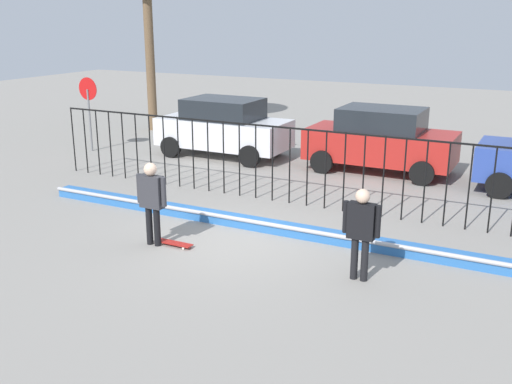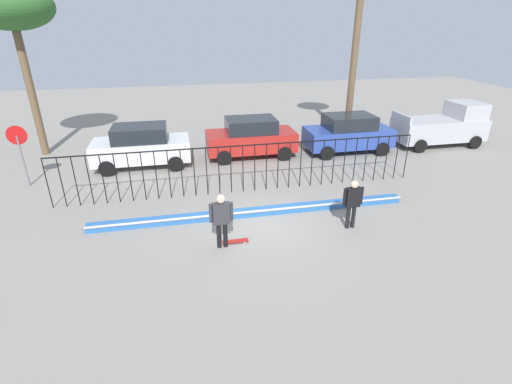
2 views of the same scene
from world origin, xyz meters
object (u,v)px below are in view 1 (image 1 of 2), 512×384
skateboard (174,243)px  skateboarder (152,196)px  parked_car_red (381,139)px  stop_sign (89,104)px  camera_operator (361,226)px  parked_car_white (224,127)px

skateboard → skateboarder: bearing=-168.4°
parked_car_red → stop_sign: bearing=-165.9°
skateboard → camera_operator: bearing=-3.5°
camera_operator → skateboard: bearing=62.7°
parked_car_red → stop_sign: (-9.61, -1.72, 0.64)m
skateboarder → parked_car_red: bearing=81.4°
skateboarder → stop_sign: bearing=147.7°
skateboard → camera_operator: camera_operator is taller
skateboarder → parked_car_white: (-2.72, 7.57, -0.06)m
camera_operator → parked_car_red: bearing=-16.5°
parked_car_red → stop_sign: 9.78m
skateboarder → camera_operator: size_ratio=1.03×
parked_car_white → skateboard: bearing=-71.1°
skateboard → parked_car_white: bearing=106.9°
skateboarder → parked_car_white: size_ratio=0.40×
skateboarder → parked_car_red: size_ratio=0.40×
skateboard → parked_car_red: parked_car_red is taller
skateboarder → parked_car_white: 8.04m
camera_operator → stop_sign: bearing=32.9°
skateboarder → parked_car_red: (2.43, 7.91, -0.06)m
skateboard → camera_operator: 3.94m
parked_car_white → stop_sign: 4.70m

